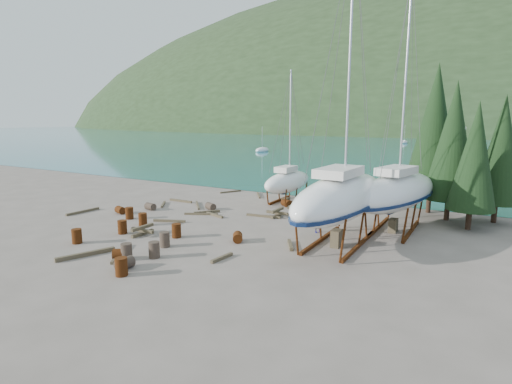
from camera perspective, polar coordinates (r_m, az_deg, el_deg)
The scene contains 50 objects.
ground at distance 25.60m, azimuth -6.44°, elevation -6.28°, with size 600.00×600.00×0.00m, color #6A5F54.
bay_water at distance 335.03m, azimuth 27.97°, elevation 7.89°, with size 700.00×700.00×0.00m, color #186179.
far_hill at distance 340.03m, azimuth 28.01°, elevation 7.91°, with size 800.00×360.00×110.00m, color #213219.
far_house_left at distance 222.59m, azimuth 10.72°, elevation 9.03°, with size 6.60×5.60×5.60m.
far_house_center at distance 212.53m, azimuth 21.04°, elevation 8.47°, with size 6.60×5.60×5.60m.
cypress_near_right at distance 31.74m, azimuth 26.33°, elevation 6.56°, with size 3.60×3.60×10.00m.
cypress_mid_right at distance 29.73m, azimuth 28.79°, elevation 4.48°, with size 3.06×3.06×8.50m.
cypress_back_left at distance 33.84m, azimuth 24.15°, elevation 8.37°, with size 4.14×4.14×11.50m.
cypress_far_right at distance 32.70m, azimuth 31.63°, elevation 5.16°, with size 3.24×3.24×9.00m.
moored_boat_left at distance 91.59m, azimuth 0.89°, elevation 6.00°, with size 2.00×5.00×6.05m.
moored_boat_mid at distance 99.98m, azimuth 27.54°, elevation 5.21°, with size 2.00×5.00×6.05m.
moored_boat_far at distance 131.79m, azimuth 20.38°, elevation 6.69°, with size 2.00×5.00×6.05m.
large_sailboat_near at distance 23.67m, azimuth 12.06°, elevation -0.68°, with size 3.86×11.44×17.79m.
large_sailboat_far at distance 27.71m, azimuth 19.47°, elevation 0.09°, with size 5.11×10.64×16.20m.
small_sailboat_shore at distance 35.47m, azimuth 4.53°, elevation 1.54°, with size 2.53×7.25×11.47m.
worker at distance 26.38m, azimuth 8.92°, elevation -3.88°, with size 0.64×0.42×1.75m, color #171354.
drum_0 at distance 26.18m, azimuth -24.22°, elevation -5.77°, with size 0.58×0.58×0.88m, color #5C2E0F.
drum_1 at distance 21.05m, azimuth -18.25°, elevation -9.64°, with size 0.58×0.58×0.88m, color #2D2823.
drum_2 at distance 33.06m, azimuth -18.82°, elevation -2.46°, with size 0.58×0.58×0.88m, color #5C2E0F.
drum_4 at distance 34.01m, azimuth 4.38°, elevation -1.58°, with size 0.58×0.58×0.88m, color #5C2E0F.
drum_5 at distance 22.17m, azimuth -14.34°, elevation -8.00°, with size 0.58×0.58×0.88m, color #2D2823.
drum_6 at distance 24.24m, azimuth -2.64°, elevation -6.47°, with size 0.58×0.58×0.88m, color #5C2E0F.
drum_7 at distance 20.18m, azimuth -18.69°, elevation -10.08°, with size 0.58×0.58×0.88m, color #5C2E0F.
drum_8 at distance 31.09m, azimuth -17.64°, elevation -2.90°, with size 0.58×0.58×0.88m, color #5C2E0F.
drum_9 at distance 32.85m, azimuth -6.51°, elevation -2.04°, with size 0.58×0.58×0.88m, color #2D2823.
drum_10 at distance 25.54m, azimuth -11.30°, elevation -5.44°, with size 0.58×0.58×0.88m, color #5C2E0F.
drum_12 at distance 22.45m, azimuth -18.62°, elevation -8.40°, with size 0.58×0.58×0.88m, color #5C2E0F.
drum_13 at distance 27.28m, azimuth -18.55°, elevation -4.76°, with size 0.58×0.58×0.88m, color #5C2E0F.
drum_14 at distance 28.93m, azimuth -15.87°, elevation -3.77°, with size 0.58×0.58×0.88m, color #5C2E0F.
drum_15 at distance 33.71m, azimuth -14.86°, elevation -2.01°, with size 0.58×0.58×0.88m, color #2D2823.
drum_16 at distance 22.28m, azimuth -18.01°, elevation -8.10°, with size 0.58×0.58×0.88m, color #2D2823.
drum_17 at distance 23.85m, azimuth -12.91°, elevation -6.63°, with size 0.58×0.58×0.88m, color #2D2823.
timber_0 at distance 40.57m, azimuth -3.65°, elevation 0.06°, with size 0.14×2.40×0.14m, color brown.
timber_1 at distance 23.50m, azimuth 4.91°, elevation -7.54°, with size 0.19×1.79×0.19m, color brown.
timber_2 at distance 36.45m, azimuth -10.71°, elevation -1.24°, with size 0.19×2.47×0.19m, color brown.
timber_3 at distance 23.33m, azimuth -18.81°, elevation -8.26°, with size 0.15×3.19×0.15m, color brown.
timber_4 at distance 30.72m, azimuth -5.92°, elevation -3.29°, with size 0.17×2.01×0.17m, color brown.
timber_6 at distance 33.95m, azimuth 4.97°, elevation -1.95°, with size 0.19×1.82×0.19m, color brown.
timber_7 at distance 21.43m, azimuth -4.90°, elevation -9.35°, with size 0.17×1.62×0.17m, color brown.
timber_8 at distance 31.73m, azimuth -7.03°, elevation -2.86°, with size 0.19×2.09×0.19m, color brown.
timber_9 at distance 38.62m, azimuth 0.36°, elevation -0.44°, with size 0.15×2.76×0.15m, color brown.
timber_10 at distance 30.27m, azimuth 1.05°, elevation -3.45°, with size 0.16×2.74×0.16m, color brown.
timber_11 at distance 31.24m, azimuth -7.85°, elevation -3.12°, with size 0.15×2.61×0.15m, color brown.
timber_12 at distance 29.51m, azimuth -12.28°, elevation -4.05°, with size 0.17×2.38×0.17m, color brown.
timber_14 at distance 34.54m, azimuth -23.49°, elevation -2.57°, with size 0.18×2.88×0.18m, color brown.
timber_15 at distance 34.43m, azimuth -8.33°, elevation -1.88°, with size 0.15×3.09×0.15m, color brown.
timber_16 at distance 23.68m, azimuth -23.14°, elevation -8.17°, with size 0.23×3.10×0.23m, color brown.
timber_17 at distance 35.34m, azimuth -13.12°, elevation -1.72°, with size 0.16×2.26×0.16m, color brown.
timber_pile_fore at distance 26.62m, azimuth -15.91°, elevation -5.30°, with size 1.80×1.80×0.60m.
timber_pile_aft at distance 30.40m, azimuth 3.06°, elevation -2.98°, with size 1.80×1.80×0.60m.
Camera 1 is at (14.73, -19.63, 7.29)m, focal length 28.00 mm.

